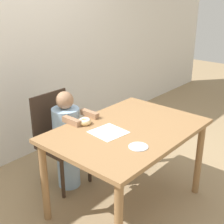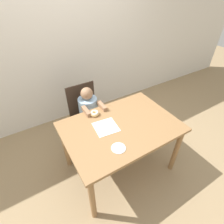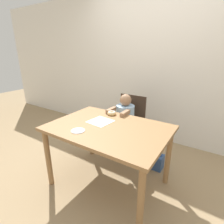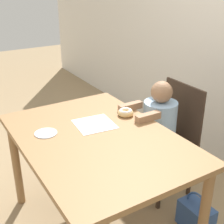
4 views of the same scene
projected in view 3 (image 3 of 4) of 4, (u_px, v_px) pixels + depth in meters
name	position (u px, v px, depth m)	size (l,w,h in m)	color
ground_plane	(109.00, 182.00, 2.13)	(12.00, 12.00, 0.00)	#997F5B
wall_back	(158.00, 68.00, 2.86)	(8.00, 0.05, 2.50)	silver
dining_table	(108.00, 134.00, 1.91)	(1.27, 0.89, 0.75)	olive
chair	(129.00, 126.00, 2.62)	(0.41, 0.39, 0.90)	#38281E
child_figure	(125.00, 127.00, 2.52)	(0.26, 0.42, 0.96)	#99BCE0
donut	(112.00, 113.00, 2.21)	(0.11, 0.11, 0.05)	#DBB270
napkin	(100.00, 121.00, 2.02)	(0.27, 0.27, 0.00)	white
handbag	(154.00, 160.00, 2.38)	(0.24, 0.15, 0.30)	#2D4C84
plate	(78.00, 131.00, 1.78)	(0.14, 0.14, 0.01)	silver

